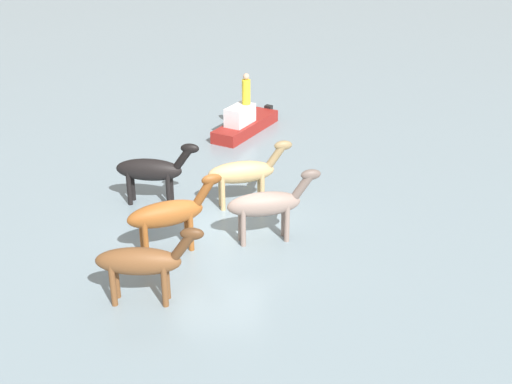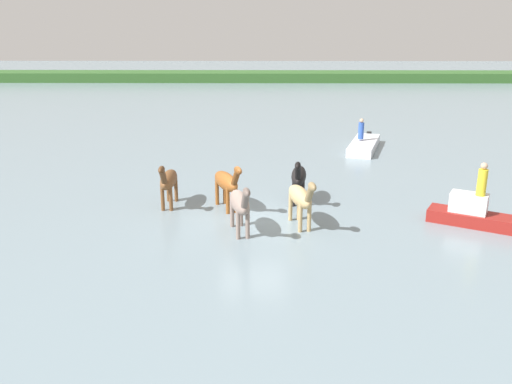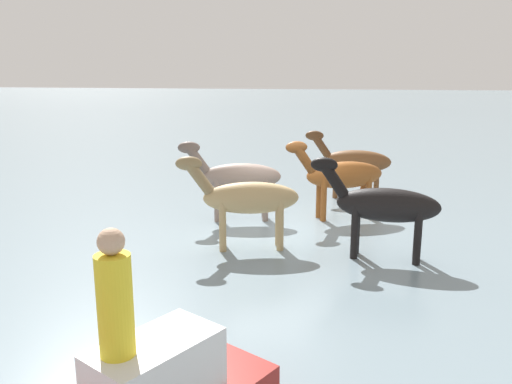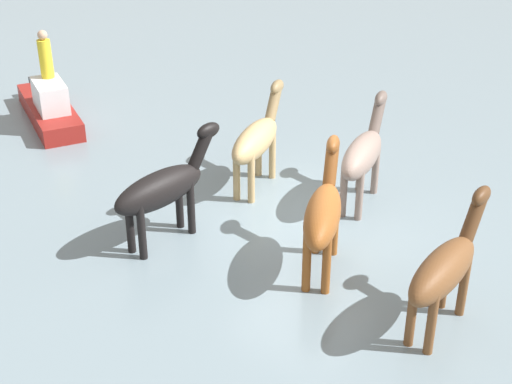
% 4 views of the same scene
% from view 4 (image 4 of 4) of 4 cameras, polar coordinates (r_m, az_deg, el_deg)
% --- Properties ---
extents(ground_plane, '(196.73, 196.73, 0.00)m').
position_cam_4_polar(ground_plane, '(14.47, 3.94, -2.30)').
color(ground_plane, gray).
extents(horse_chestnut_trailing, '(1.01, 2.56, 1.98)m').
position_cam_4_polar(horse_chestnut_trailing, '(14.79, 8.24, 2.95)').
color(horse_chestnut_trailing, gray).
rests_on(horse_chestnut_trailing, ground_plane).
extents(horse_rear_stallion, '(1.43, 2.51, 2.00)m').
position_cam_4_polar(horse_rear_stallion, '(12.54, 5.19, -1.67)').
color(horse_rear_stallion, brown).
rests_on(horse_rear_stallion, ground_plane).
extents(horse_mid_herd, '(0.80, 2.57, 1.98)m').
position_cam_4_polar(horse_mid_herd, '(13.43, -7.16, 0.31)').
color(horse_mid_herd, black).
rests_on(horse_mid_herd, ground_plane).
extents(horse_pinto_flank, '(1.04, 2.55, 1.97)m').
position_cam_4_polar(horse_pinto_flank, '(15.27, 0.05, 4.08)').
color(horse_pinto_flank, tan).
rests_on(horse_pinto_flank, ground_plane).
extents(horse_gray_outer, '(0.61, 2.50, 1.95)m').
position_cam_4_polar(horse_gray_outer, '(11.51, 14.34, -5.71)').
color(horse_gray_outer, brown).
rests_on(horse_gray_outer, ground_plane).
extents(boat_tender_starboard, '(3.58, 2.56, 1.31)m').
position_cam_4_polar(boat_tender_starboard, '(19.59, -15.59, 6.11)').
color(boat_tender_starboard, maroon).
rests_on(boat_tender_starboard, ground_plane).
extents(person_spotter_bow, '(0.32, 0.32, 1.19)m').
position_cam_4_polar(person_spotter_bow, '(19.14, -15.92, 10.04)').
color(person_spotter_bow, yellow).
rests_on(person_spotter_bow, boat_tender_starboard).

